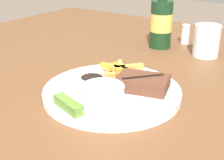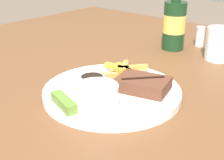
{
  "view_description": "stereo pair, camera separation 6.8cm",
  "coord_description": "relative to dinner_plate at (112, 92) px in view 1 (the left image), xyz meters",
  "views": [
    {
      "loc": [
        0.35,
        -0.51,
        1.09
      ],
      "look_at": [
        0.0,
        0.0,
        0.82
      ],
      "focal_mm": 50.0,
      "sensor_mm": 36.0,
      "label": 1
    },
    {
      "loc": [
        0.41,
        -0.47,
        1.09
      ],
      "look_at": [
        0.0,
        0.0,
        0.82
      ],
      "focal_mm": 50.0,
      "sensor_mm": 36.0,
      "label": 2
    }
  ],
  "objects": [
    {
      "name": "knife_utensil",
      "position": [
        0.01,
        0.04,
        0.01
      ],
      "size": [
        0.12,
        0.13,
        0.01
      ],
      "rotation": [
        0.0,
        0.0,
        0.82
      ],
      "color": "#B7B7BC",
      "rests_on": "dinner_plate"
    },
    {
      "name": "beer_bottle",
      "position": [
        -0.08,
        0.39,
        0.08
      ],
      "size": [
        0.07,
        0.07,
        0.24
      ],
      "color": "#143319",
      "rests_on": "dining_table"
    },
    {
      "name": "drinking_glass",
      "position": [
        0.08,
        0.38,
        0.04
      ],
      "size": [
        0.08,
        0.08,
        0.09
      ],
      "color": "silver",
      "rests_on": "dining_table"
    },
    {
      "name": "dining_table",
      "position": [
        0.0,
        0.0,
        -0.07
      ],
      "size": [
        1.59,
        1.52,
        0.78
      ],
      "color": "brown",
      "rests_on": "ground_plane"
    },
    {
      "name": "fries_pile",
      "position": [
        -0.03,
        0.08,
        0.02
      ],
      "size": [
        0.1,
        0.15,
        0.02
      ],
      "color": "gold",
      "rests_on": "dinner_plate"
    },
    {
      "name": "coleslaw_cup",
      "position": [
        0.04,
        -0.09,
        0.04
      ],
      "size": [
        0.08,
        0.08,
        0.05
      ],
      "color": "white",
      "rests_on": "dinner_plate"
    },
    {
      "name": "dinner_plate",
      "position": [
        0.0,
        0.0,
        0.0
      ],
      "size": [
        0.3,
        0.3,
        0.02
      ],
      "color": "white",
      "rests_on": "dining_table"
    },
    {
      "name": "salt_shaker",
      "position": [
        -0.02,
        0.47,
        0.02
      ],
      "size": [
        0.03,
        0.03,
        0.07
      ],
      "color": "white",
      "rests_on": "dining_table"
    },
    {
      "name": "pickle_spear",
      "position": [
        -0.01,
        -0.13,
        0.02
      ],
      "size": [
        0.08,
        0.04,
        0.02
      ],
      "color": "#567A2D",
      "rests_on": "dinner_plate"
    },
    {
      "name": "steak_portion",
      "position": [
        0.06,
        0.04,
        0.02
      ],
      "size": [
        0.13,
        0.1,
        0.03
      ],
      "color": "#512D1E",
      "rests_on": "dinner_plate"
    },
    {
      "name": "fork_utensil",
      "position": [
        -0.07,
        0.04,
        0.01
      ],
      "size": [
        0.12,
        0.08,
        0.0
      ],
      "rotation": [
        0.0,
        0.0,
        5.76
      ],
      "color": "#B7B7BC",
      "rests_on": "dinner_plate"
    },
    {
      "name": "dipping_sauce_cup",
      "position": [
        -0.03,
        -0.03,
        0.02
      ],
      "size": [
        0.05,
        0.05,
        0.03
      ],
      "color": "silver",
      "rests_on": "dinner_plate"
    }
  ]
}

